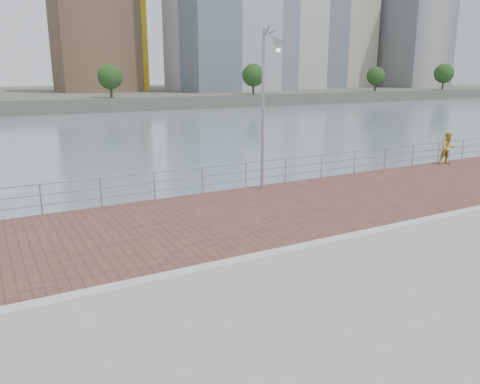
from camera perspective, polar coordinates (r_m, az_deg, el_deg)
water at (r=13.85m, az=4.18°, el=-15.19°), size 400.00×400.00×0.00m
brick_lane at (r=15.93m, az=-2.81°, el=-3.26°), size 40.00×6.80×0.02m
curb at (r=12.97m, az=4.34°, el=-7.36°), size 40.00×0.40×0.06m
far_shore at (r=132.82m, az=-26.67°, el=10.38°), size 320.00×95.00×2.50m
guardrail at (r=18.76m, az=-7.46°, el=1.48°), size 39.06×0.06×1.13m
street_lamp at (r=19.08m, az=3.59°, el=13.32°), size 0.46×1.34×6.33m
bystander at (r=27.62m, az=24.01°, el=4.90°), size 1.02×0.90×1.75m
shoreline_trees at (r=91.49m, az=-11.49°, el=13.76°), size 170.01×5.17×6.89m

